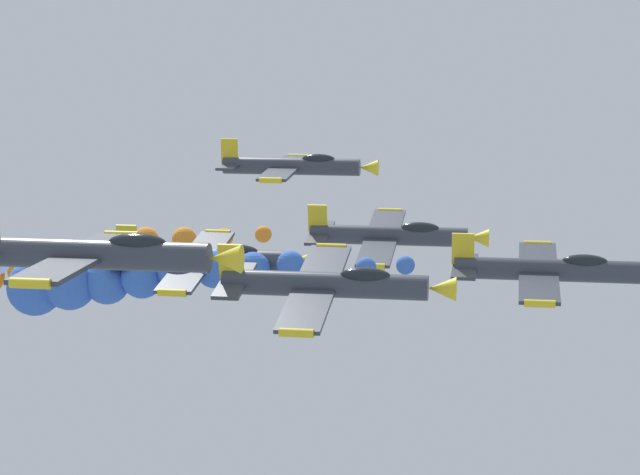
# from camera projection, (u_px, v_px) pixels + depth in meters

# --- Properties ---
(airplane_lead) EXTENTS (9.52, 10.35, 2.68)m
(airplane_lead) POSITION_uv_depth(u_px,v_px,m) (551.00, 270.00, 57.52)
(airplane_lead) COLOR #333842
(smoke_trail_lead) EXTENTS (2.98, 21.53, 3.82)m
(smoke_trail_lead) POSITION_uv_depth(u_px,v_px,m) (122.00, 279.00, 61.15)
(smoke_trail_lead) COLOR blue
(airplane_left_inner) EXTENTS (9.45, 10.35, 2.94)m
(airplane_left_inner) POSITION_uv_depth(u_px,v_px,m) (392.00, 235.00, 67.21)
(airplane_left_inner) COLOR #333842
(airplane_right_inner) EXTENTS (9.42, 10.35, 3.03)m
(airplane_right_inner) POSITION_uv_depth(u_px,v_px,m) (328.00, 284.00, 50.90)
(airplane_right_inner) COLOR #333842
(airplane_left_outer) EXTENTS (9.48, 10.35, 2.83)m
(airplane_left_outer) POSITION_uv_depth(u_px,v_px,m) (207.00, 259.00, 61.14)
(airplane_left_outer) COLOR #333842
(airplane_right_outer) EXTENTS (9.56, 10.35, 2.38)m
(airplane_right_outer) POSITION_uv_depth(u_px,v_px,m) (294.00, 166.00, 76.32)
(airplane_right_outer) COLOR #333842
(airplane_trailing) EXTENTS (9.57, 10.35, 2.33)m
(airplane_trailing) POSITION_uv_depth(u_px,v_px,m) (95.00, 254.00, 43.29)
(airplane_trailing) COLOR #333842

